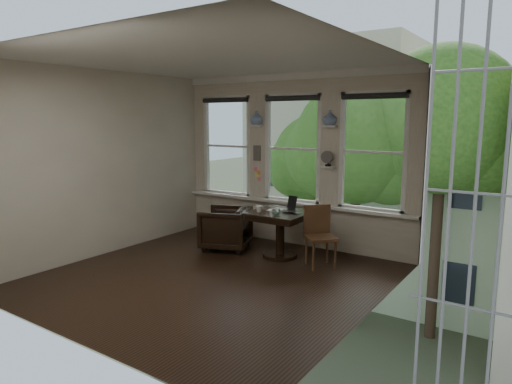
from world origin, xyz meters
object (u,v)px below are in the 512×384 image
Objects in this scene: table at (280,234)px; armchair_left at (225,228)px; laptop at (289,212)px; side_chair_right at (321,237)px; mug at (259,209)px.

armchair_left is (-1.02, -0.12, -0.01)m from table.
table is 2.70× the size of laptop.
side_chair_right is 2.76× the size of laptop.
mug is at bearing 61.98° from armchair_left.
mug is at bearing -152.20° from laptop.
laptop is at bearing 23.72° from mug.
side_chair_right is (1.79, 0.04, 0.10)m from armchair_left.
mug is (-1.03, -0.13, 0.34)m from side_chair_right.
mug is (-0.44, -0.19, 0.04)m from laptop.
side_chair_right is 1.09m from mug.
table is 8.23× the size of mug.
side_chair_right is 0.67m from laptop.
side_chair_right reaches higher than laptop.
laptop is (1.19, 0.10, 0.40)m from armchair_left.
side_chair_right reaches higher than armchair_left.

